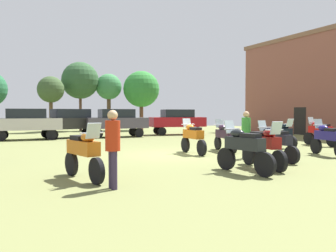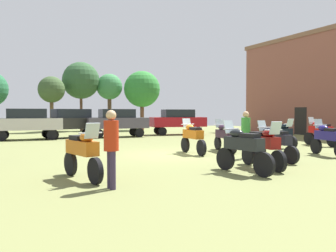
{
  "view_description": "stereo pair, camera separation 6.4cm",
  "coord_description": "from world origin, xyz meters",
  "px_view_note": "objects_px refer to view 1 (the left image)",
  "views": [
    {
      "loc": [
        -6.88,
        -12.52,
        1.76
      ],
      "look_at": [
        0.95,
        2.49,
        1.11
      ],
      "focal_mm": 36.69,
      "sensor_mm": 36.0,
      "label": 1
    },
    {
      "loc": [
        -6.82,
        -12.55,
        1.76
      ],
      "look_at": [
        0.95,
        2.49,
        1.11
      ],
      "focal_mm": 36.69,
      "sensor_mm": 36.0,
      "label": 2
    }
  ],
  "objects_px": {
    "motorcycle_12": "(274,141)",
    "car_2": "(116,121)",
    "motorcycle_9": "(264,145)",
    "motorcycle_1": "(83,152)",
    "motorcycle_7": "(281,133)",
    "tree_6": "(80,81)",
    "person_2": "(246,131)",
    "motorcycle_2": "(244,148)",
    "tree_2": "(109,88)",
    "motorcycle_3": "(225,136)",
    "car_4": "(27,122)",
    "motorcycle_4": "(320,132)",
    "tree_5": "(51,90)",
    "car_5": "(177,120)",
    "tree_4": "(141,89)",
    "person_3": "(113,143)",
    "car_6": "(71,121)",
    "motorcycle_6": "(193,137)",
    "motorcycle_13": "(327,138)"
  },
  "relations": [
    {
      "from": "tree_6",
      "to": "motorcycle_6",
      "type": "bearing_deg",
      "value": -90.49
    },
    {
      "from": "motorcycle_13",
      "to": "car_5",
      "type": "relative_size",
      "value": 0.46
    },
    {
      "from": "motorcycle_4",
      "to": "person_2",
      "type": "relative_size",
      "value": 1.22
    },
    {
      "from": "motorcycle_7",
      "to": "tree_4",
      "type": "relative_size",
      "value": 0.36
    },
    {
      "from": "tree_2",
      "to": "tree_5",
      "type": "height_order",
      "value": "tree_2"
    },
    {
      "from": "person_2",
      "to": "tree_5",
      "type": "relative_size",
      "value": 0.36
    },
    {
      "from": "tree_2",
      "to": "motorcycle_1",
      "type": "bearing_deg",
      "value": -109.21
    },
    {
      "from": "car_5",
      "to": "motorcycle_7",
      "type": "bearing_deg",
      "value": -170.74
    },
    {
      "from": "person_2",
      "to": "car_2",
      "type": "bearing_deg",
      "value": 170.37
    },
    {
      "from": "motorcycle_12",
      "to": "person_2",
      "type": "distance_m",
      "value": 1.15
    },
    {
      "from": "motorcycle_2",
      "to": "tree_2",
      "type": "relative_size",
      "value": 0.39
    },
    {
      "from": "person_2",
      "to": "car_5",
      "type": "bearing_deg",
      "value": 149.28
    },
    {
      "from": "person_2",
      "to": "motorcycle_3",
      "type": "bearing_deg",
      "value": 149.43
    },
    {
      "from": "motorcycle_9",
      "to": "motorcycle_13",
      "type": "distance_m",
      "value": 4.72
    },
    {
      "from": "motorcycle_2",
      "to": "motorcycle_4",
      "type": "xyz_separation_m",
      "value": [
        8.96,
        4.58,
        -0.0
      ]
    },
    {
      "from": "motorcycle_3",
      "to": "motorcycle_12",
      "type": "xyz_separation_m",
      "value": [
        -0.36,
        -3.39,
        0.0
      ]
    },
    {
      "from": "car_2",
      "to": "tree_2",
      "type": "distance_m",
      "value": 10.11
    },
    {
      "from": "motorcycle_1",
      "to": "tree_5",
      "type": "relative_size",
      "value": 0.43
    },
    {
      "from": "car_6",
      "to": "tree_2",
      "type": "bearing_deg",
      "value": -42.1
    },
    {
      "from": "tree_2",
      "to": "tree_4",
      "type": "relative_size",
      "value": 0.95
    },
    {
      "from": "motorcycle_12",
      "to": "car_2",
      "type": "distance_m",
      "value": 14.41
    },
    {
      "from": "motorcycle_6",
      "to": "tree_2",
      "type": "bearing_deg",
      "value": 86.56
    },
    {
      "from": "car_4",
      "to": "tree_5",
      "type": "distance_m",
      "value": 9.03
    },
    {
      "from": "motorcycle_7",
      "to": "tree_2",
      "type": "bearing_deg",
      "value": -81.23
    },
    {
      "from": "motorcycle_7",
      "to": "tree_6",
      "type": "relative_size",
      "value": 0.32
    },
    {
      "from": "motorcycle_4",
      "to": "car_2",
      "type": "bearing_deg",
      "value": 126.34
    },
    {
      "from": "motorcycle_2",
      "to": "tree_4",
      "type": "bearing_deg",
      "value": 66.24
    },
    {
      "from": "motorcycle_3",
      "to": "car_4",
      "type": "height_order",
      "value": "car_4"
    },
    {
      "from": "person_2",
      "to": "motorcycle_2",
      "type": "bearing_deg",
      "value": -53.36
    },
    {
      "from": "motorcycle_4",
      "to": "tree_5",
      "type": "bearing_deg",
      "value": 121.16
    },
    {
      "from": "person_3",
      "to": "motorcycle_12",
      "type": "bearing_deg",
      "value": -78.27
    },
    {
      "from": "motorcycle_12",
      "to": "motorcycle_9",
      "type": "bearing_deg",
      "value": -145.47
    },
    {
      "from": "motorcycle_7",
      "to": "person_2",
      "type": "bearing_deg",
      "value": 31.52
    },
    {
      "from": "motorcycle_1",
      "to": "motorcycle_9",
      "type": "distance_m",
      "value": 5.49
    },
    {
      "from": "motorcycle_9",
      "to": "person_2",
      "type": "distance_m",
      "value": 2.31
    },
    {
      "from": "motorcycle_9",
      "to": "motorcycle_1",
      "type": "bearing_deg",
      "value": -0.09
    },
    {
      "from": "motorcycle_4",
      "to": "person_2",
      "type": "xyz_separation_m",
      "value": [
        -6.82,
        -2.17,
        0.31
      ]
    },
    {
      "from": "motorcycle_12",
      "to": "motorcycle_1",
      "type": "bearing_deg",
      "value": -178.45
    },
    {
      "from": "motorcycle_6",
      "to": "person_3",
      "type": "relative_size",
      "value": 1.2
    },
    {
      "from": "motorcycle_3",
      "to": "tree_4",
      "type": "xyz_separation_m",
      "value": [
        4.08,
        19.14,
        3.37
      ]
    },
    {
      "from": "motorcycle_2",
      "to": "motorcycle_12",
      "type": "xyz_separation_m",
      "value": [
        2.58,
        1.41,
        -0.02
      ]
    },
    {
      "from": "motorcycle_9",
      "to": "car_2",
      "type": "distance_m",
      "value": 15.42
    },
    {
      "from": "motorcycle_13",
      "to": "tree_5",
      "type": "height_order",
      "value": "tree_5"
    },
    {
      "from": "motorcycle_4",
      "to": "person_2",
      "type": "bearing_deg",
      "value": -159.36
    },
    {
      "from": "motorcycle_3",
      "to": "car_4",
      "type": "xyz_separation_m",
      "value": [
        -7.28,
        11.29,
        0.46
      ]
    },
    {
      "from": "motorcycle_9",
      "to": "person_3",
      "type": "height_order",
      "value": "person_3"
    },
    {
      "from": "motorcycle_3",
      "to": "motorcycle_12",
      "type": "relative_size",
      "value": 1.02
    },
    {
      "from": "motorcycle_1",
      "to": "car_2",
      "type": "bearing_deg",
      "value": -122.84
    },
    {
      "from": "motorcycle_12",
      "to": "car_4",
      "type": "bearing_deg",
      "value": 114.55
    },
    {
      "from": "motorcycle_7",
      "to": "tree_2",
      "type": "xyz_separation_m",
      "value": [
        -2.43,
        20.24,
        3.52
      ]
    }
  ]
}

